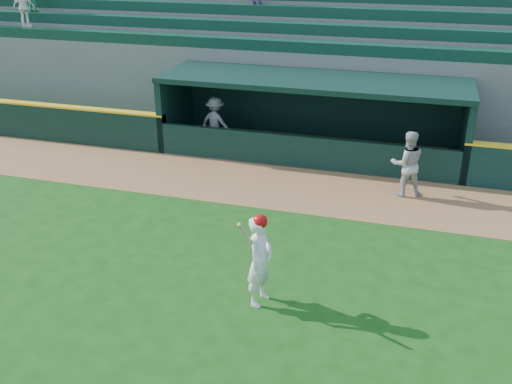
# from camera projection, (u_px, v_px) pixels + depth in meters

# --- Properties ---
(ground) EXTENTS (120.00, 120.00, 0.00)m
(ground) POSITION_uv_depth(u_px,v_px,m) (234.00, 281.00, 11.56)
(ground) COLOR #154711
(ground) RESTS_ON ground
(warning_track) EXTENTS (40.00, 3.00, 0.01)m
(warning_track) POSITION_uv_depth(u_px,v_px,m) (290.00, 188.00, 15.84)
(warning_track) COLOR olive
(warning_track) RESTS_ON ground
(dugout_player_front) EXTENTS (1.04, 0.91, 1.79)m
(dugout_player_front) POSITION_uv_depth(u_px,v_px,m) (407.00, 164.00, 15.07)
(dugout_player_front) COLOR #ACACA7
(dugout_player_front) RESTS_ON ground
(dugout_player_inside) EXTENTS (1.20, 0.86, 1.67)m
(dugout_player_inside) POSITION_uv_depth(u_px,v_px,m) (216.00, 122.00, 18.61)
(dugout_player_inside) COLOR #A1A19C
(dugout_player_inside) RESTS_ON ground
(dugout) EXTENTS (9.40, 2.80, 2.46)m
(dugout) POSITION_uv_depth(u_px,v_px,m) (314.00, 111.00, 18.00)
(dugout) COLOR slate
(dugout) RESTS_ON ground
(stands) EXTENTS (34.50, 6.26, 7.40)m
(stands) POSITION_uv_depth(u_px,v_px,m) (337.00, 52.00, 21.57)
(stands) COLOR slate
(stands) RESTS_ON ground
(batter_at_plate) EXTENTS (0.58, 0.83, 1.87)m
(batter_at_plate) POSITION_uv_depth(u_px,v_px,m) (260.00, 259.00, 10.55)
(batter_at_plate) COLOR white
(batter_at_plate) RESTS_ON ground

